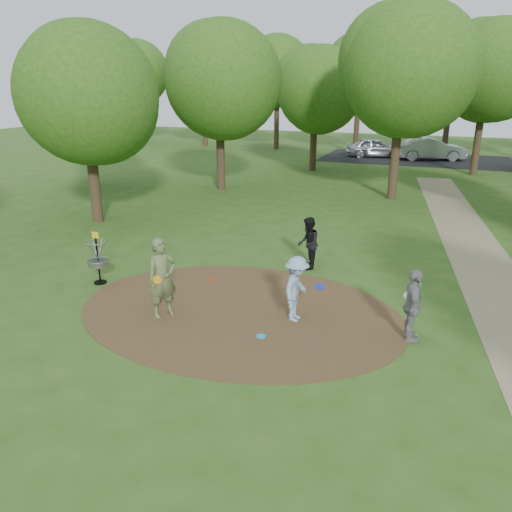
% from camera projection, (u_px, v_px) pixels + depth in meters
% --- Properties ---
extents(ground, '(100.00, 100.00, 0.00)m').
position_uv_depth(ground, '(239.00, 311.00, 12.67)').
color(ground, '#2D5119').
rests_on(ground, ground).
extents(dirt_clearing, '(8.40, 8.40, 0.02)m').
position_uv_depth(dirt_clearing, '(239.00, 311.00, 12.67)').
color(dirt_clearing, '#47301C').
rests_on(dirt_clearing, ground).
extents(parking_lot, '(14.00, 8.00, 0.01)m').
position_uv_depth(parking_lot, '(415.00, 159.00, 38.43)').
color(parking_lot, black).
rests_on(parking_lot, ground).
extents(player_observer_with_disc, '(0.81, 0.87, 2.00)m').
position_uv_depth(player_observer_with_disc, '(162.00, 278.00, 12.13)').
color(player_observer_with_disc, '#5A6A3D').
rests_on(player_observer_with_disc, ground).
extents(player_throwing_with_disc, '(1.03, 1.08, 1.63)m').
position_uv_depth(player_throwing_with_disc, '(296.00, 289.00, 11.95)').
color(player_throwing_with_disc, '#84A9C4').
rests_on(player_throwing_with_disc, ground).
extents(player_walking_with_disc, '(0.79, 0.92, 1.64)m').
position_uv_depth(player_walking_with_disc, '(308.00, 243.00, 15.36)').
color(player_walking_with_disc, black).
rests_on(player_walking_with_disc, ground).
extents(player_waiting_with_disc, '(0.61, 1.05, 1.69)m').
position_uv_depth(player_waiting_with_disc, '(413.00, 306.00, 10.98)').
color(player_waiting_with_disc, gray).
rests_on(player_waiting_with_disc, ground).
extents(disc_ground_blue, '(0.22, 0.22, 0.02)m').
position_uv_depth(disc_ground_blue, '(261.00, 336.00, 11.36)').
color(disc_ground_blue, '#0DA0EB').
rests_on(disc_ground_blue, dirt_clearing).
extents(disc_ground_red, '(0.22, 0.22, 0.02)m').
position_uv_depth(disc_ground_red, '(212.00, 279.00, 14.66)').
color(disc_ground_red, red).
rests_on(disc_ground_red, dirt_clearing).
extents(car_left, '(4.74, 2.90, 1.51)m').
position_uv_depth(car_left, '(375.00, 147.00, 39.14)').
color(car_left, '#B5B6BD').
rests_on(car_left, ground).
extents(car_right, '(5.31, 3.07, 1.65)m').
position_uv_depth(car_right, '(431.00, 149.00, 37.61)').
color(car_right, '#96979D').
rests_on(car_right, ground).
extents(disc_golf_basket, '(0.63, 0.63, 1.54)m').
position_uv_depth(disc_golf_basket, '(97.00, 254.00, 14.19)').
color(disc_golf_basket, black).
rests_on(disc_golf_basket, ground).
extents(tree_ring, '(37.04, 45.66, 8.99)m').
position_uv_depth(tree_ring, '(372.00, 92.00, 18.83)').
color(tree_ring, '#332316').
rests_on(tree_ring, ground).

